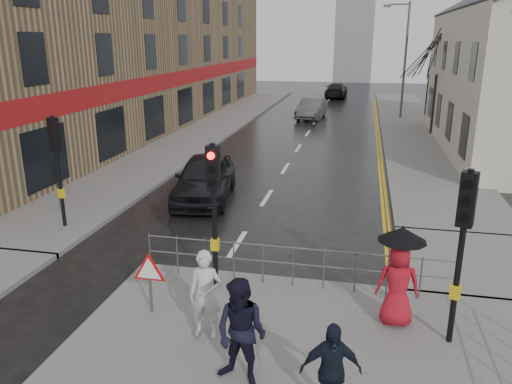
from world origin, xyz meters
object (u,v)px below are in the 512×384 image
at_px(pedestrian_d, 331,371).
at_px(car_mid, 312,108).
at_px(pedestrian_a, 205,294).
at_px(car_parked, 205,178).
at_px(pedestrian_b, 241,333).
at_px(pedestrian_with_umbrella, 399,273).

height_order(pedestrian_d, car_mid, pedestrian_d).
height_order(pedestrian_a, car_parked, pedestrian_a).
xyz_separation_m(pedestrian_a, car_parked, (-2.79, 8.65, -0.21)).
distance_m(pedestrian_b, car_parked, 10.57).
relative_size(pedestrian_a, car_parked, 0.37).
xyz_separation_m(pedestrian_b, pedestrian_d, (1.49, -0.48, -0.14)).
height_order(pedestrian_a, pedestrian_b, pedestrian_b).
xyz_separation_m(pedestrian_a, pedestrian_with_umbrella, (3.61, 1.21, 0.25)).
distance_m(pedestrian_a, car_mid, 28.97).
distance_m(pedestrian_b, car_mid, 30.24).
relative_size(pedestrian_a, pedestrian_with_umbrella, 0.84).
xyz_separation_m(pedestrian_b, pedestrian_with_umbrella, (2.61, 2.42, 0.19)).
distance_m(pedestrian_a, pedestrian_with_umbrella, 3.82).
bearing_deg(pedestrian_a, car_parked, 105.43).
xyz_separation_m(pedestrian_a, car_mid, (-1.02, 28.95, -0.28)).
distance_m(pedestrian_a, pedestrian_b, 1.57).
height_order(car_parked, car_mid, car_parked).
distance_m(pedestrian_d, car_parked, 11.61).
height_order(pedestrian_a, pedestrian_d, pedestrian_a).
relative_size(pedestrian_b, car_parked, 0.40).
relative_size(pedestrian_with_umbrella, car_mid, 0.47).
height_order(pedestrian_with_umbrella, car_parked, pedestrian_with_umbrella).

